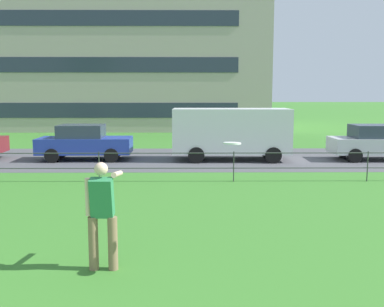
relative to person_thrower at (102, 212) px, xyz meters
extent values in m
cube|color=#4C4C51|center=(-1.52, 12.71, -0.97)|extent=(80.00, 7.20, 0.01)
cylinder|color=#333833|center=(-1.52, 7.40, -0.47)|extent=(0.04, 0.04, 1.00)
cylinder|color=#333833|center=(2.91, 7.40, -0.47)|extent=(0.04, 0.04, 1.00)
cylinder|color=#333833|center=(7.33, 7.40, -0.47)|extent=(0.04, 0.04, 1.00)
cylinder|color=#333833|center=(-1.52, 7.40, -0.52)|extent=(35.41, 0.03, 0.03)
cylinder|color=#333833|center=(-1.52, 7.40, -0.02)|extent=(35.41, 0.03, 0.03)
cylinder|color=#846B4C|center=(-0.16, -0.01, -0.53)|extent=(0.16, 0.16, 0.89)
cylinder|color=#846B4C|center=(0.16, -0.02, -0.53)|extent=(0.16, 0.16, 0.89)
cube|color=#2D7F4C|center=(0.00, -0.01, 0.24)|extent=(0.37, 0.34, 0.67)
sphere|color=beige|center=(0.00, -0.01, 0.71)|extent=(0.22, 0.22, 0.22)
cylinder|color=beige|center=(0.21, 0.29, 0.57)|extent=(0.10, 0.63, 0.16)
cylinder|color=beige|center=(-0.22, -0.01, 0.25)|extent=(0.09, 0.09, 0.62)
cylinder|color=white|center=(2.07, -0.34, 1.16)|extent=(0.37, 0.37, 0.03)
cube|color=#233899|center=(-3.08, 12.33, -0.33)|extent=(4.04, 1.80, 0.68)
cube|color=#2D3847|center=(-3.23, 12.32, 0.29)|extent=(1.94, 1.57, 0.56)
cylinder|color=black|center=(-1.86, 13.16, -0.67)|extent=(0.60, 0.22, 0.60)
cylinder|color=black|center=(-1.82, 11.55, -0.67)|extent=(0.60, 0.22, 0.60)
cylinder|color=black|center=(-4.34, 13.10, -0.67)|extent=(0.60, 0.22, 0.60)
cylinder|color=black|center=(-4.30, 11.49, -0.67)|extent=(0.60, 0.22, 0.60)
cube|color=silver|center=(3.27, 12.22, 0.32)|extent=(5.04, 2.06, 1.90)
cube|color=#283342|center=(5.27, 12.18, 0.65)|extent=(0.15, 1.67, 0.76)
cylinder|color=black|center=(4.99, 13.12, -0.63)|extent=(0.68, 0.25, 0.68)
cylinder|color=black|center=(4.95, 11.26, -0.63)|extent=(0.68, 0.25, 0.68)
cylinder|color=black|center=(1.79, 13.19, -0.63)|extent=(0.68, 0.25, 0.68)
cylinder|color=black|center=(1.75, 11.32, -0.63)|extent=(0.68, 0.25, 0.68)
cube|color=#B7BABF|center=(9.67, 12.17, -0.33)|extent=(4.04, 1.79, 0.68)
cube|color=#2D3847|center=(9.52, 12.17, 0.29)|extent=(1.93, 1.56, 0.56)
cylinder|color=black|center=(8.45, 13.01, -0.67)|extent=(0.60, 0.21, 0.60)
cylinder|color=black|center=(8.41, 11.39, -0.67)|extent=(0.60, 0.21, 0.60)
cube|color=#ADA393|center=(-8.19, 33.00, 5.64)|extent=(31.65, 13.91, 13.22)
cube|color=#283342|center=(-8.19, 26.02, 0.68)|extent=(26.59, 0.06, 1.10)
cube|color=#283342|center=(-8.19, 26.02, 3.98)|extent=(26.59, 0.06, 1.10)
cube|color=#283342|center=(-8.19, 26.02, 7.29)|extent=(26.59, 0.06, 1.10)
camera|label=1|loc=(1.39, -7.10, 1.92)|focal=41.84mm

